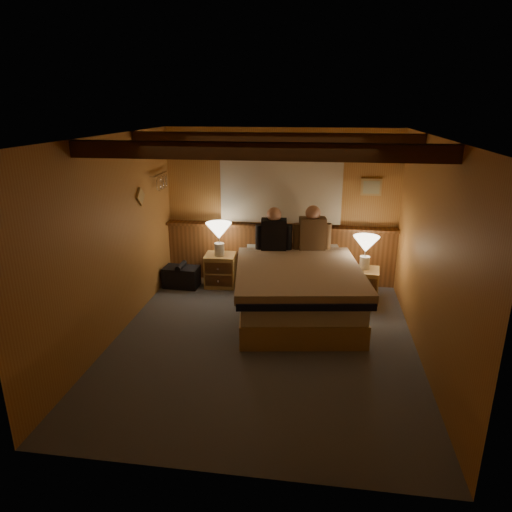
% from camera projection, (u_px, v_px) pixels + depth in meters
% --- Properties ---
extents(floor, '(4.20, 4.20, 0.00)m').
position_uv_depth(floor, '(263.00, 342.00, 5.50)').
color(floor, '#50565F').
rests_on(floor, ground).
extents(ceiling, '(4.20, 4.20, 0.00)m').
position_uv_depth(ceiling, '(264.00, 137.00, 4.74)').
color(ceiling, '#DAAD51').
rests_on(ceiling, wall_back).
extents(wall_back, '(3.60, 0.00, 3.60)m').
position_uv_depth(wall_back, '(281.00, 207.00, 7.09)').
color(wall_back, '#BA8843').
rests_on(wall_back, floor).
extents(wall_left, '(0.00, 4.20, 4.20)m').
position_uv_depth(wall_left, '(112.00, 240.00, 5.36)').
color(wall_left, '#BA8843').
rests_on(wall_left, floor).
extents(wall_right, '(0.00, 4.20, 4.20)m').
position_uv_depth(wall_right, '(430.00, 254.00, 4.87)').
color(wall_right, '#BA8843').
rests_on(wall_right, floor).
extents(wall_front, '(3.60, 0.00, 3.60)m').
position_uv_depth(wall_front, '(225.00, 336.00, 3.15)').
color(wall_front, '#BA8843').
rests_on(wall_front, floor).
extents(wainscot, '(3.60, 0.23, 0.94)m').
position_uv_depth(wainscot, '(280.00, 252.00, 7.25)').
color(wainscot, brown).
rests_on(wainscot, wall_back).
extents(curtain_window, '(2.18, 0.09, 1.11)m').
position_uv_depth(curtain_window, '(281.00, 187.00, 6.92)').
color(curtain_window, '#3F210F').
rests_on(curtain_window, wall_back).
extents(ceiling_beams, '(3.60, 1.65, 0.16)m').
position_uv_depth(ceiling_beams, '(266.00, 144.00, 4.91)').
color(ceiling_beams, '#3F210F').
rests_on(ceiling_beams, ceiling).
extents(coat_rail, '(0.05, 0.55, 0.24)m').
position_uv_depth(coat_rail, '(161.00, 180.00, 6.68)').
color(coat_rail, silver).
rests_on(coat_rail, wall_left).
extents(framed_print, '(0.30, 0.04, 0.25)m').
position_uv_depth(framed_print, '(371.00, 187.00, 6.78)').
color(framed_print, tan).
rests_on(framed_print, wall_back).
extents(bed, '(1.86, 2.27, 0.70)m').
position_uv_depth(bed, '(297.00, 289.00, 6.10)').
color(bed, tan).
rests_on(bed, floor).
extents(nightstand_left, '(0.48, 0.44, 0.51)m').
position_uv_depth(nightstand_left, '(220.00, 270.00, 7.13)').
color(nightstand_left, tan).
rests_on(nightstand_left, floor).
extents(nightstand_right, '(0.49, 0.45, 0.49)m').
position_uv_depth(nightstand_right, '(362.00, 285.00, 6.55)').
color(nightstand_right, tan).
rests_on(nightstand_right, floor).
extents(lamp_left, '(0.39, 0.39, 0.52)m').
position_uv_depth(lamp_left, '(219.00, 233.00, 6.91)').
color(lamp_left, silver).
rests_on(lamp_left, nightstand_left).
extents(lamp_right, '(0.37, 0.37, 0.48)m').
position_uv_depth(lamp_right, '(366.00, 246.00, 6.40)').
color(lamp_right, silver).
rests_on(lamp_right, nightstand_right).
extents(person_left, '(0.53, 0.24, 0.65)m').
position_uv_depth(person_left, '(274.00, 232.00, 6.61)').
color(person_left, black).
rests_on(person_left, bed).
extents(person_right, '(0.55, 0.27, 0.67)m').
position_uv_depth(person_right, '(312.00, 231.00, 6.62)').
color(person_right, brown).
rests_on(person_right, bed).
extents(duffel_bag, '(0.55, 0.34, 0.38)m').
position_uv_depth(duffel_bag, '(182.00, 276.00, 7.12)').
color(duffel_bag, black).
rests_on(duffel_bag, floor).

